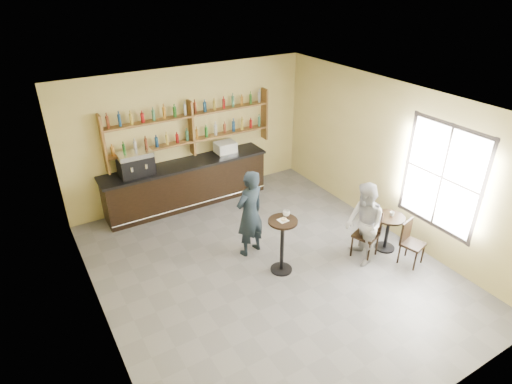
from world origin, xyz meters
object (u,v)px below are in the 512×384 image
pedestal_table (282,246)px  patron_second (364,224)px  pastry_case (225,148)px  chair_west (366,235)px  espresso_machine (136,163)px  bar_counter (187,184)px  man_main (250,214)px  chair_south (413,244)px  cafe_table (387,232)px

pedestal_table → patron_second: patron_second is taller
pastry_case → chair_west: 3.99m
espresso_machine → chair_west: bearing=-49.6°
bar_counter → pastry_case: bearing=0.0°
bar_counter → chair_west: bar_counter is taller
espresso_machine → chair_west: (3.31, -3.76, -0.84)m
pedestal_table → chair_west: size_ratio=1.13×
pastry_case → man_main: size_ratio=0.28×
espresso_machine → pedestal_table: size_ratio=0.66×
pedestal_table → chair_south: size_ratio=1.25×
espresso_machine → patron_second: bearing=-51.8°
patron_second → pedestal_table: bearing=-89.2°
pastry_case → chair_west: bearing=-73.2°
pastry_case → bar_counter: bearing=-179.7°
chair_south → patron_second: bearing=128.6°
espresso_machine → pastry_case: size_ratio=1.46×
pastry_case → man_main: 2.62m
pastry_case → chair_west: pastry_case is taller
pedestal_table → pastry_case: bearing=80.4°
espresso_machine → chair_west: espresso_machine is taller
espresso_machine → pastry_case: 2.20m
chair_west → man_main: bearing=-143.8°
bar_counter → chair_west: (2.17, -3.76, -0.05)m
bar_counter → man_main: 2.53m
chair_west → pastry_case: bearing=176.8°
espresso_machine → man_main: man_main is taller
cafe_table → man_main: bearing=151.4°
espresso_machine → pedestal_table: (1.64, -3.30, -0.78)m
bar_counter → patron_second: patron_second is taller
bar_counter → man_main: size_ratio=2.20×
cafe_table → chair_south: 0.61m
bar_counter → patron_second: (1.99, -3.84, 0.29)m
espresso_machine → patron_second: patron_second is taller
bar_counter → patron_second: size_ratio=2.39×
chair_south → chair_west: bearing=117.7°
bar_counter → espresso_machine: bearing=180.0°
man_main → cafe_table: 2.82m
bar_counter → pedestal_table: size_ratio=3.57×
espresso_machine → chair_south: bearing=-49.4°
espresso_machine → pastry_case: espresso_machine is taller
pedestal_table → cafe_table: size_ratio=1.46×
man_main → patron_second: size_ratio=1.08×
patron_second → chair_south: bearing=74.2°
bar_counter → chair_south: bearing=-57.9°
pedestal_table → man_main: bearing=104.6°
bar_counter → cafe_table: bar_counter is taller
pedestal_table → man_main: man_main is taller
cafe_table → patron_second: bearing=-178.0°
espresso_machine → man_main: size_ratio=0.41×
bar_counter → pastry_case: size_ratio=7.94×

